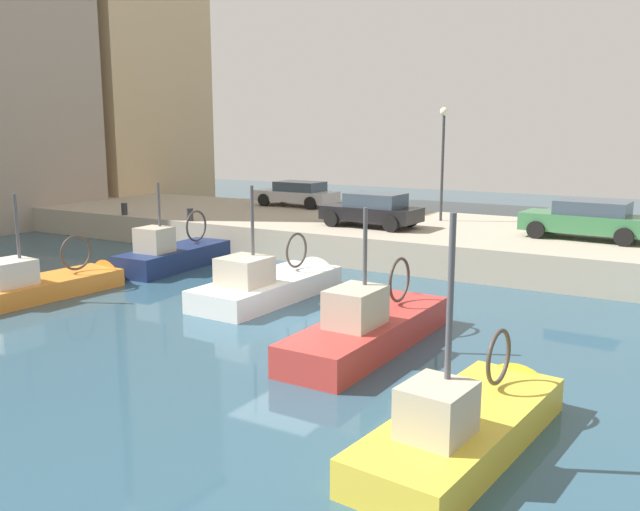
{
  "coord_description": "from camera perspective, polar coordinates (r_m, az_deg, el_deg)",
  "views": [
    {
      "loc": [
        -14.64,
        -9.71,
        5.15
      ],
      "look_at": [
        3.29,
        1.0,
        1.2
      ],
      "focal_mm": 37.82,
      "sensor_mm": 36.0,
      "label": 1
    }
  ],
  "objects": [
    {
      "name": "quay_wall",
      "position": [
        28.26,
        10.34,
        1.27
      ],
      "size": [
        9.0,
        56.0,
        1.2
      ],
      "primitive_type": "cube",
      "color": "#ADA08C",
      "rests_on": "ground"
    },
    {
      "name": "fishing_boat_white",
      "position": [
        21.06,
        -3.76,
        -3.15
      ],
      "size": [
        6.27,
        2.39,
        4.42
      ],
      "color": "white",
      "rests_on": "ground"
    },
    {
      "name": "mooring_bollard_south",
      "position": [
        29.76,
        -10.95,
        3.42
      ],
      "size": [
        0.28,
        0.28,
        0.55
      ],
      "primitive_type": "cylinder",
      "color": "#2D2D33",
      "rests_on": "quay_wall"
    },
    {
      "name": "fishing_boat_red",
      "position": [
        16.51,
        4.68,
        -7.08
      ],
      "size": [
        6.67,
        1.99,
        4.14
      ],
      "color": "#BC3833",
      "rests_on": "ground"
    },
    {
      "name": "parked_car_green",
      "position": [
        26.13,
        21.64,
        2.86
      ],
      "size": [
        2.12,
        4.49,
        1.4
      ],
      "color": "#387547",
      "rests_on": "quay_wall"
    },
    {
      "name": "waterfront_building_west_mid",
      "position": [
        47.31,
        -17.08,
        16.81
      ],
      "size": [
        9.03,
        9.28,
        21.06
      ],
      "color": "#D1B284",
      "rests_on": "ground"
    },
    {
      "name": "parked_car_silver",
      "position": [
        34.76,
        -1.91,
        5.28
      ],
      "size": [
        2.07,
        4.25,
        1.27
      ],
      "color": "#B7B7BC",
      "rests_on": "quay_wall"
    },
    {
      "name": "water_surface",
      "position": [
        18.31,
        -2.6,
        -5.64
      ],
      "size": [
        80.0,
        80.0,
        0.0
      ],
      "primitive_type": "plane",
      "color": "#2D5166",
      "rests_on": "ground"
    },
    {
      "name": "mooring_bollard_mid",
      "position": [
        32.55,
        -16.22,
        3.8
      ],
      "size": [
        0.28,
        0.28,
        0.55
      ],
      "primitive_type": "cylinder",
      "color": "#2D2D33",
      "rests_on": "quay_wall"
    },
    {
      "name": "quay_streetlamp",
      "position": [
        29.54,
        10.37,
        9.19
      ],
      "size": [
        0.36,
        0.36,
        4.83
      ],
      "color": "#38383D",
      "rests_on": "quay_wall"
    },
    {
      "name": "fishing_boat_yellow",
      "position": [
        11.94,
        12.68,
        -14.62
      ],
      "size": [
        5.98,
        2.32,
        4.71
      ],
      "color": "gold",
      "rests_on": "ground"
    },
    {
      "name": "parked_car_black",
      "position": [
        27.46,
        4.45,
        3.89
      ],
      "size": [
        2.08,
        4.05,
        1.38
      ],
      "color": "black",
      "rests_on": "quay_wall"
    },
    {
      "name": "fishing_boat_navy",
      "position": [
        26.04,
        -11.8,
        -0.66
      ],
      "size": [
        5.74,
        1.95,
        4.02
      ],
      "color": "navy",
      "rests_on": "ground"
    },
    {
      "name": "fishing_boat_orange",
      "position": [
        22.77,
        -22.03,
        -2.87
      ],
      "size": [
        6.21,
        2.31,
        4.04
      ],
      "color": "orange",
      "rests_on": "ground"
    }
  ]
}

